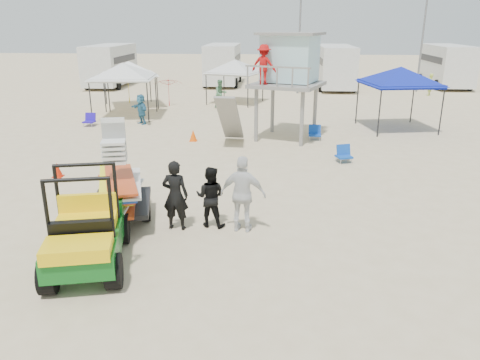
# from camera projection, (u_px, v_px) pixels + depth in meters

# --- Properties ---
(ground) EXTENTS (140.00, 140.00, 0.00)m
(ground) POSITION_uv_depth(u_px,v_px,m) (204.00, 291.00, 9.20)
(ground) COLOR beige
(ground) RESTS_ON ground
(utility_cart) EXTENTS (1.98, 3.04, 2.13)m
(utility_cart) POSITION_uv_depth(u_px,v_px,m) (84.00, 224.00, 9.83)
(utility_cart) COLOR #0D5918
(utility_cart) RESTS_ON ground
(surf_trailer) EXTENTS (1.88, 2.81, 2.44)m
(surf_trailer) POSITION_uv_depth(u_px,v_px,m) (119.00, 186.00, 12.04)
(surf_trailer) COLOR black
(surf_trailer) RESTS_ON ground
(man_left) EXTENTS (0.69, 0.48, 1.81)m
(man_left) POSITION_uv_depth(u_px,v_px,m) (175.00, 195.00, 11.68)
(man_left) COLOR black
(man_left) RESTS_ON ground
(man_mid) EXTENTS (0.86, 0.72, 1.59)m
(man_mid) POSITION_uv_depth(u_px,v_px,m) (210.00, 197.00, 11.90)
(man_mid) COLOR black
(man_mid) RESTS_ON ground
(man_right) EXTENTS (1.20, 0.64, 1.95)m
(man_right) POSITION_uv_depth(u_px,v_px,m) (243.00, 194.00, 11.54)
(man_right) COLOR silver
(man_right) RESTS_ON ground
(lifeguard_tower) EXTENTS (3.59, 3.59, 4.49)m
(lifeguard_tower) POSITION_uv_depth(u_px,v_px,m) (286.00, 62.00, 20.20)
(lifeguard_tower) COLOR gray
(lifeguard_tower) RESTS_ON ground
(canopy_blue) EXTENTS (3.62, 3.62, 3.41)m
(canopy_blue) POSITION_uv_depth(u_px,v_px,m) (401.00, 70.00, 22.10)
(canopy_blue) COLOR black
(canopy_blue) RESTS_ON ground
(canopy_white_a) EXTENTS (3.41, 3.41, 3.33)m
(canopy_white_a) POSITION_uv_depth(u_px,v_px,m) (123.00, 66.00, 25.08)
(canopy_white_a) COLOR black
(canopy_white_a) RESTS_ON ground
(canopy_white_b) EXTENTS (3.93, 3.93, 3.14)m
(canopy_white_b) POSITION_uv_depth(u_px,v_px,m) (129.00, 64.00, 28.31)
(canopy_white_b) COLOR black
(canopy_white_b) RESTS_ON ground
(canopy_white_c) EXTENTS (3.71, 3.71, 3.15)m
(canopy_white_c) POSITION_uv_depth(u_px,v_px,m) (235.00, 62.00, 29.60)
(canopy_white_c) COLOR black
(canopy_white_c) RESTS_ON ground
(umbrella_a) EXTENTS (2.13, 2.16, 1.70)m
(umbrella_a) POSITION_uv_depth(u_px,v_px,m) (169.00, 92.00, 28.99)
(umbrella_a) COLOR red
(umbrella_a) RESTS_ON ground
(umbrella_b) EXTENTS (2.79, 2.81, 1.88)m
(umbrella_b) POSITION_uv_depth(u_px,v_px,m) (129.00, 88.00, 30.08)
(umbrella_b) COLOR yellow
(umbrella_b) RESTS_ON ground
(cone_near) EXTENTS (0.34, 0.34, 0.50)m
(cone_near) POSITION_uv_depth(u_px,v_px,m) (57.00, 170.00, 15.87)
(cone_near) COLOR red
(cone_near) RESTS_ON ground
(cone_far) EXTENTS (0.34, 0.34, 0.50)m
(cone_far) POSITION_uv_depth(u_px,v_px,m) (193.00, 135.00, 20.65)
(cone_far) COLOR #F85407
(cone_far) RESTS_ON ground
(beach_chair_a) EXTENTS (0.58, 0.62, 0.64)m
(beach_chair_a) POSITION_uv_depth(u_px,v_px,m) (90.00, 120.00, 23.67)
(beach_chair_a) COLOR #2410B2
(beach_chair_a) RESTS_ON ground
(beach_chair_b) EXTENTS (0.68, 0.74, 0.64)m
(beach_chair_b) POSITION_uv_depth(u_px,v_px,m) (344.00, 154.00, 17.59)
(beach_chair_b) COLOR #1046AE
(beach_chair_b) RESTS_ON ground
(beach_chair_c) EXTENTS (0.58, 0.62, 0.64)m
(beach_chair_c) POSITION_uv_depth(u_px,v_px,m) (315.00, 132.00, 20.94)
(beach_chair_c) COLOR #0F3FA6
(beach_chair_c) RESTS_ON ground
(rv_far_left) EXTENTS (2.64, 6.80, 3.25)m
(rv_far_left) POSITION_uv_depth(u_px,v_px,m) (110.00, 63.00, 37.77)
(rv_far_left) COLOR silver
(rv_far_left) RESTS_ON ground
(rv_mid_left) EXTENTS (2.65, 6.50, 3.25)m
(rv_mid_left) POSITION_uv_depth(u_px,v_px,m) (223.00, 63.00, 38.57)
(rv_mid_left) COLOR silver
(rv_mid_left) RESTS_ON ground
(rv_mid_right) EXTENTS (2.64, 7.00, 3.25)m
(rv_mid_right) POSITION_uv_depth(u_px,v_px,m) (335.00, 65.00, 36.54)
(rv_mid_right) COLOR silver
(rv_mid_right) RESTS_ON ground
(rv_far_right) EXTENTS (2.64, 6.60, 3.25)m
(rv_far_right) POSITION_uv_depth(u_px,v_px,m) (447.00, 64.00, 37.34)
(rv_far_right) COLOR silver
(rv_far_right) RESTS_ON ground
(light_pole_left) EXTENTS (0.14, 0.14, 8.00)m
(light_pole_left) POSITION_uv_depth(u_px,v_px,m) (299.00, 37.00, 33.21)
(light_pole_left) COLOR slate
(light_pole_left) RESTS_ON ground
(light_pole_right) EXTENTS (0.14, 0.14, 8.00)m
(light_pole_right) POSITION_uv_depth(u_px,v_px,m) (423.00, 36.00, 34.01)
(light_pole_right) COLOR slate
(light_pole_right) RESTS_ON ground
(distant_beachgoers) EXTENTS (18.75, 12.10, 1.69)m
(distant_beachgoers) POSITION_uv_depth(u_px,v_px,m) (227.00, 98.00, 27.15)
(distant_beachgoers) COLOR teal
(distant_beachgoers) RESTS_ON ground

